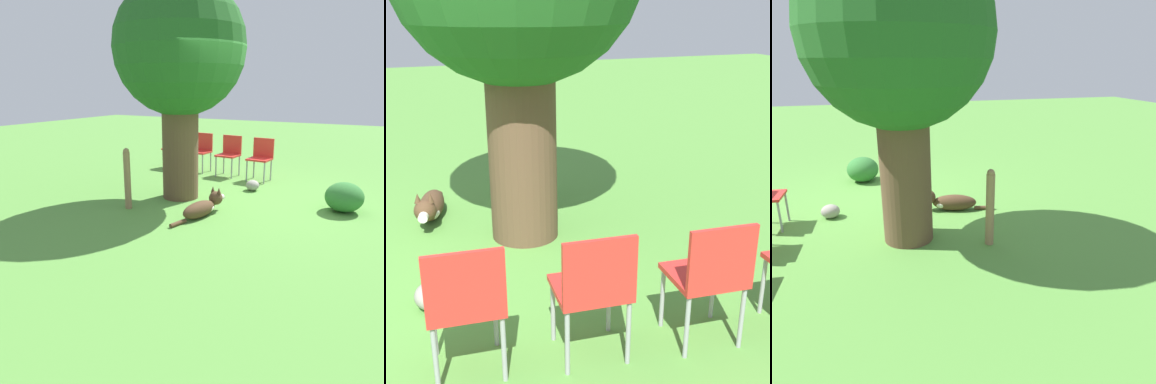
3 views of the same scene
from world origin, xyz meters
TOP-DOWN VIEW (x-y plane):
  - ground_plane at (0.00, 0.00)m, footprint 30.00×30.00m
  - oak_tree at (-0.31, 0.95)m, footprint 2.14×2.14m
  - dog at (-1.02, 0.15)m, footprint 1.15×0.42m
  - fence_post at (-1.26, 1.37)m, footprint 0.10×0.10m
  - red_chair_0 at (1.55, 0.12)m, footprint 0.45×0.47m
  - red_chair_1 at (1.65, 0.86)m, footprint 0.45×0.47m
  - red_chair_2 at (1.75, 1.60)m, footprint 0.45×0.47m
  - red_chair_3 at (1.85, 2.34)m, footprint 0.45×0.47m
  - garden_rock at (0.70, -0.02)m, footprint 0.26×0.24m
  - low_shrub at (0.21, -1.67)m, footprint 0.58×0.58m

SIDE VIEW (x-z plane):
  - ground_plane at x=0.00m, z-range 0.00..0.00m
  - garden_rock at x=0.70m, z-range 0.00..0.20m
  - dog at x=-1.02m, z-range -0.06..0.33m
  - low_shrub at x=0.21m, z-range 0.00..0.46m
  - fence_post at x=-1.26m, z-range 0.01..0.97m
  - red_chair_0 at x=1.55m, z-range 0.08..0.94m
  - red_chair_1 at x=1.65m, z-range 0.08..0.94m
  - red_chair_2 at x=1.75m, z-range 0.08..0.94m
  - red_chair_3 at x=1.85m, z-range 0.08..0.94m
  - oak_tree at x=-0.31m, z-range 0.60..4.14m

